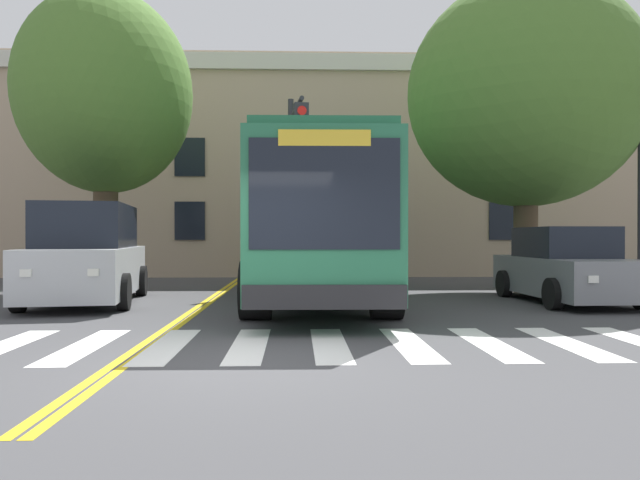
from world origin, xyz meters
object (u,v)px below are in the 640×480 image
street_tree_curbside_large (526,94)px  street_tree_curbside_small (106,94)px  city_bus (318,222)px  car_grey_far_lane (566,268)px  traffic_light_overhead (295,161)px  car_silver_near_lane (88,256)px

street_tree_curbside_large → street_tree_curbside_small: street_tree_curbside_large is taller
city_bus → street_tree_curbside_large: 6.80m
car_grey_far_lane → street_tree_curbside_large: bearing=91.0°
street_tree_curbside_large → car_grey_far_lane: bearing=-89.0°
car_grey_far_lane → traffic_light_overhead: 7.13m
car_grey_far_lane → car_silver_near_lane: bearing=178.8°
car_silver_near_lane → street_tree_curbside_large: size_ratio=0.65×
car_silver_near_lane → car_grey_far_lane: (10.85, -0.24, -0.27)m
city_bus → car_silver_near_lane: size_ratio=2.08×
city_bus → street_tree_curbside_small: street_tree_curbside_small is taller
traffic_light_overhead → car_grey_far_lane: bearing=-20.3°
city_bus → car_grey_far_lane: 5.78m
car_silver_near_lane → car_grey_far_lane: size_ratio=1.18×
car_silver_near_lane → traffic_light_overhead: bearing=23.8°
car_grey_far_lane → street_tree_curbside_small: bearing=164.7°
city_bus → traffic_light_overhead: traffic_light_overhead is taller
city_bus → street_tree_curbside_large: street_tree_curbside_large is taller
traffic_light_overhead → street_tree_curbside_large: size_ratio=0.64×
car_silver_near_lane → car_grey_far_lane: bearing=-1.2°
traffic_light_overhead → street_tree_curbside_large: bearing=1.2°
car_grey_far_lane → street_tree_curbside_small: street_tree_curbside_small is taller
city_bus → street_tree_curbside_large: size_ratio=1.35×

